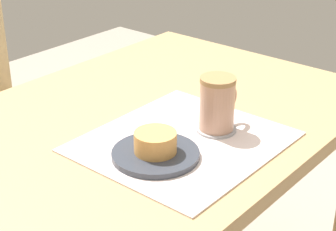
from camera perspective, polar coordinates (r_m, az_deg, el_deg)
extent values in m
cylinder|color=tan|center=(1.95, 0.26, -2.56)|extent=(0.05, 0.05, 0.67)
cube|color=tan|center=(1.24, -4.36, -1.88)|extent=(1.20, 0.75, 0.04)
cylinder|color=#D1B27F|center=(1.94, -9.30, -7.30)|extent=(0.04, 0.04, 0.43)
cylinder|color=#D1B27F|center=(2.19, -15.08, -3.70)|extent=(0.04, 0.04, 0.43)
cube|color=silver|center=(1.16, 1.51, -2.68)|extent=(0.40, 0.36, 0.00)
cylinder|color=#333842|center=(1.10, -1.28, -3.94)|extent=(0.17, 0.17, 0.01)
cylinder|color=tan|center=(1.09, -1.29, -2.71)|extent=(0.08, 0.08, 0.04)
cylinder|color=#99999E|center=(1.21, 4.90, -1.39)|extent=(0.09, 0.09, 0.00)
cylinder|color=tan|center=(1.19, 5.00, 1.02)|extent=(0.07, 0.07, 0.11)
cylinder|color=#9E7547|center=(1.16, 5.11, 3.64)|extent=(0.08, 0.08, 0.01)
torus|color=tan|center=(1.21, 6.08, 1.71)|extent=(0.06, 0.01, 0.06)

